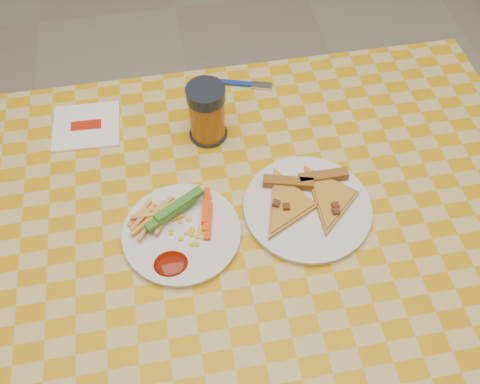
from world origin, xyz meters
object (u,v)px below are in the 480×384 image
Objects in this scene: table at (237,240)px; plate_right at (307,209)px; drink_glass at (207,113)px; plate_left at (182,234)px.

plate_right is (0.14, -0.00, 0.08)m from table.
table is 5.23× the size of plate_right.
table is 0.16m from plate_right.
drink_glass is (-0.16, 0.23, 0.06)m from plate_right.
plate_left is at bearing -176.85° from plate_right.
drink_glass reaches higher than plate_right.
plate_left and plate_right have the same top height.
plate_left reaches higher than table.
drink_glass is at bearing 124.83° from plate_right.
plate_right is at bearing -0.47° from table.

